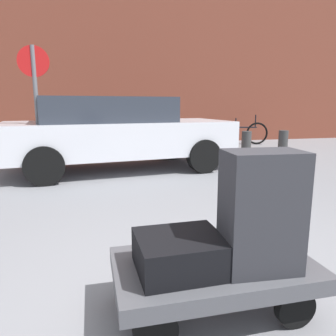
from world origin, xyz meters
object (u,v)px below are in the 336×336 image
object	(u,v)px
luggage_cart	(214,273)
suitcase_charcoal_rear_left	(261,212)
parked_car	(117,132)
bollard_kerb_mid	(246,141)
suitcase_black_front_right	(180,253)
suitcase_navy_stacked_top	(257,206)
no_parking_sign	(36,98)
bollard_kerb_far	(283,140)
bollard_kerb_near	(200,142)
bicycle_leaning	(241,133)

from	to	relation	value
luggage_cart	suitcase_charcoal_rear_left	xyz separation A→B (m)	(0.22, -0.14, 0.42)
parked_car	suitcase_charcoal_rear_left	bearing A→B (deg)	-85.08
parked_car	bollard_kerb_mid	bearing A→B (deg)	26.18
bollard_kerb_mid	suitcase_black_front_right	bearing A→B (deg)	-119.87
suitcase_navy_stacked_top	no_parking_sign	size ratio (longest dim) A/B	0.26
bollard_kerb_far	luggage_cart	bearing A→B (deg)	-125.78
suitcase_navy_stacked_top	parked_car	bearing A→B (deg)	105.37
suitcase_black_front_right	bollard_kerb_near	size ratio (longest dim) A/B	0.88
luggage_cart	bicycle_leaning	xyz separation A→B (m)	(4.10, 7.97, 0.11)
suitcase_black_front_right	no_parking_sign	xyz separation A→B (m)	(-1.32, 4.14, 0.94)
suitcase_black_front_right	bollard_kerb_near	world-z (taller)	bollard_kerb_near
parked_car	bollard_kerb_near	distance (m)	3.04
bollard_kerb_near	bollard_kerb_mid	size ratio (longest dim) A/B	1.00
no_parking_sign	parked_car	bearing A→B (deg)	23.77
luggage_cart	bollard_kerb_near	distance (m)	6.88
bicycle_leaning	no_parking_sign	bearing A→B (deg)	-145.55
luggage_cart	bicycle_leaning	distance (m)	8.96
suitcase_charcoal_rear_left	no_parking_sign	bearing A→B (deg)	116.53
suitcase_black_front_right	bollard_kerb_mid	world-z (taller)	bollard_kerb_mid
suitcase_navy_stacked_top	bollard_kerb_near	distance (m)	6.69
bollard_kerb_far	bicycle_leaning	bearing A→B (deg)	112.89
no_parking_sign	suitcase_navy_stacked_top	bearing A→B (deg)	-64.80
luggage_cart	no_parking_sign	world-z (taller)	no_parking_sign
suitcase_navy_stacked_top	bicycle_leaning	bearing A→B (deg)	73.20
suitcase_charcoal_rear_left	bollard_kerb_far	bearing A→B (deg)	59.94
parked_car	suitcase_black_front_right	bearing A→B (deg)	-90.39
bollard_kerb_far	no_parking_sign	world-z (taller)	no_parking_sign
suitcase_black_front_right	suitcase_charcoal_rear_left	distance (m)	0.52
luggage_cart	suitcase_black_front_right	size ratio (longest dim) A/B	2.46
suitcase_charcoal_rear_left	no_parking_sign	world-z (taller)	no_parking_sign
suitcase_black_front_right	parked_car	size ratio (longest dim) A/B	0.11
no_parking_sign	bicycle_leaning	bearing A→B (deg)	34.45
suitcase_navy_stacked_top	suitcase_charcoal_rear_left	size ratio (longest dim) A/B	0.85
suitcase_navy_stacked_top	bicycle_leaning	distance (m)	8.72
suitcase_navy_stacked_top	parked_car	xyz separation A→B (m)	(-0.53, 4.58, 0.13)
bollard_kerb_mid	no_parking_sign	xyz separation A→B (m)	(-5.09, -2.43, 1.10)
suitcase_charcoal_rear_left	bollard_kerb_near	world-z (taller)	suitcase_charcoal_rear_left
suitcase_black_front_right	luggage_cart	bearing A→B (deg)	9.06
luggage_cart	no_parking_sign	xyz separation A→B (m)	(-1.55, 4.10, 1.11)
parked_car	suitcase_navy_stacked_top	bearing A→B (deg)	-83.43
bollard_kerb_near	bollard_kerb_far	distance (m)	2.53
suitcase_black_front_right	parked_car	bearing A→B (deg)	88.23
bollard_kerb_mid	bollard_kerb_far	size ratio (longest dim) A/B	1.00
bollard_kerb_mid	parked_car	bearing A→B (deg)	-153.82
suitcase_navy_stacked_top	bollard_kerb_far	bearing A→B (deg)	64.55
suitcase_navy_stacked_top	parked_car	world-z (taller)	parked_car
bollard_kerb_mid	suitcase_navy_stacked_top	bearing A→B (deg)	-116.58
bollard_kerb_near	suitcase_charcoal_rear_left	bearing A→B (deg)	-106.33
bicycle_leaning	no_parking_sign	world-z (taller)	no_parking_sign
suitcase_charcoal_rear_left	bollard_kerb_far	size ratio (longest dim) A/B	1.24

